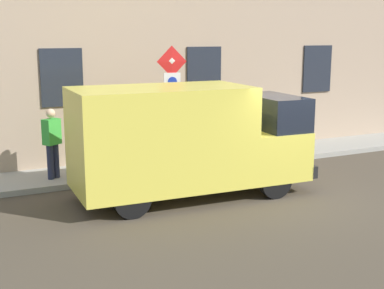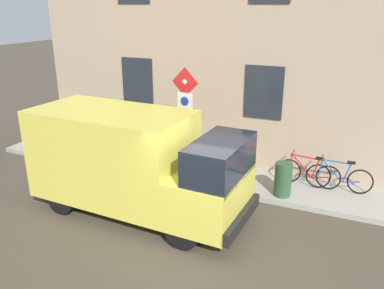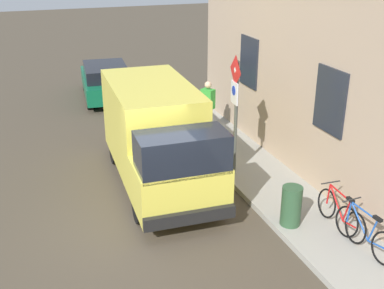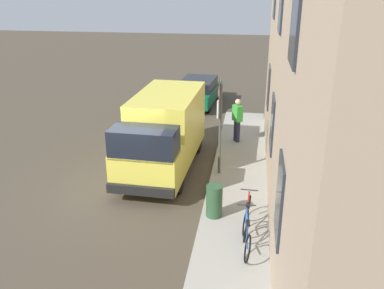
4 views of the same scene
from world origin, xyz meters
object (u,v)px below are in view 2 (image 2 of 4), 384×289
object	(u,v)px
bicycle_red	(308,173)
pedestrian	(107,131)
sign_post_stacked	(185,109)
bicycle_blue	(339,177)
litter_bin	(283,179)
delivery_van	(134,161)

from	to	relation	value
bicycle_red	pedestrian	xyz separation A→B (m)	(-0.57, 6.19, 0.56)
sign_post_stacked	bicycle_blue	world-z (taller)	sign_post_stacked
bicycle_blue	litter_bin	xyz separation A→B (m)	(-0.90, 1.30, 0.08)
bicycle_red	litter_bin	xyz separation A→B (m)	(-0.90, 0.51, 0.08)
sign_post_stacked	bicycle_red	world-z (taller)	sign_post_stacked
sign_post_stacked	pedestrian	world-z (taller)	sign_post_stacked
delivery_van	litter_bin	size ratio (longest dim) A/B	6.01
bicycle_blue	pedestrian	xyz separation A→B (m)	(-0.57, 6.98, 0.56)
pedestrian	litter_bin	distance (m)	5.70
delivery_van	bicycle_blue	size ratio (longest dim) A/B	3.15
bicycle_red	pedestrian	bearing A→B (deg)	7.16
bicycle_red	pedestrian	size ratio (longest dim) A/B	1.00
bicycle_red	pedestrian	distance (m)	6.24
bicycle_blue	bicycle_red	bearing A→B (deg)	-4.08
litter_bin	pedestrian	bearing A→B (deg)	86.67
delivery_van	litter_bin	distance (m)	3.86
delivery_van	pedestrian	bearing A→B (deg)	138.71
delivery_van	litter_bin	world-z (taller)	delivery_van
pedestrian	delivery_van	bearing A→B (deg)	14.31
sign_post_stacked	bicycle_blue	bearing A→B (deg)	-75.52
pedestrian	litter_bin	world-z (taller)	pedestrian
sign_post_stacked	delivery_van	distance (m)	2.15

